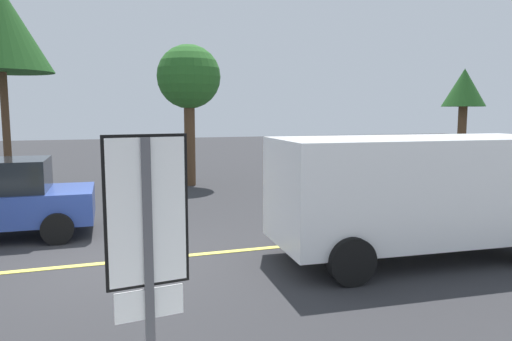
{
  "coord_description": "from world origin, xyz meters",
  "views": [
    {
      "loc": [
        -0.18,
        -8.6,
        2.66
      ],
      "look_at": [
        2.61,
        -0.17,
        1.57
      ],
      "focal_mm": 33.7,
      "sensor_mm": 36.0,
      "label": 1
    }
  ],
  "objects_px": {
    "white_van": "(415,189)",
    "tree_right_verge": "(464,91)",
    "tree_left_verge": "(189,79)",
    "tree_centre_verge": "(0,28)",
    "speed_limit_sign": "(148,251)"
  },
  "relations": [
    {
      "from": "white_van",
      "to": "tree_right_verge",
      "type": "height_order",
      "value": "tree_right_verge"
    },
    {
      "from": "tree_left_verge",
      "to": "tree_centre_verge",
      "type": "height_order",
      "value": "tree_centre_verge"
    },
    {
      "from": "white_van",
      "to": "tree_left_verge",
      "type": "xyz_separation_m",
      "value": [
        -2.27,
        9.89,
        2.52
      ]
    },
    {
      "from": "white_van",
      "to": "tree_left_verge",
      "type": "distance_m",
      "value": 10.45
    },
    {
      "from": "speed_limit_sign",
      "to": "tree_right_verge",
      "type": "height_order",
      "value": "tree_right_verge"
    },
    {
      "from": "speed_limit_sign",
      "to": "tree_right_verge",
      "type": "bearing_deg",
      "value": 43.36
    },
    {
      "from": "white_van",
      "to": "speed_limit_sign",
      "type": "bearing_deg",
      "value": -141.15
    },
    {
      "from": "tree_right_verge",
      "to": "speed_limit_sign",
      "type": "bearing_deg",
      "value": -136.64
    },
    {
      "from": "speed_limit_sign",
      "to": "tree_left_verge",
      "type": "height_order",
      "value": "tree_left_verge"
    },
    {
      "from": "white_van",
      "to": "tree_centre_verge",
      "type": "distance_m",
      "value": 12.86
    },
    {
      "from": "tree_centre_verge",
      "to": "tree_right_verge",
      "type": "bearing_deg",
      "value": 1.89
    },
    {
      "from": "speed_limit_sign",
      "to": "tree_left_verge",
      "type": "xyz_separation_m",
      "value": [
        2.87,
        14.03,
        2.03
      ]
    },
    {
      "from": "white_van",
      "to": "tree_centre_verge",
      "type": "relative_size",
      "value": 0.82
    },
    {
      "from": "speed_limit_sign",
      "to": "tree_right_verge",
      "type": "distance_m",
      "value": 20.4
    },
    {
      "from": "tree_left_verge",
      "to": "tree_right_verge",
      "type": "height_order",
      "value": "tree_left_verge"
    }
  ]
}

